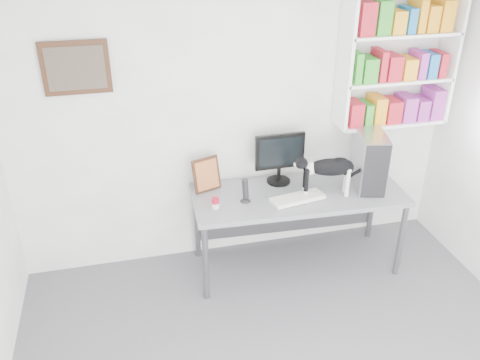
# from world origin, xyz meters

# --- Properties ---
(room) EXTENTS (4.01, 4.01, 2.70)m
(room) POSITION_xyz_m (0.00, 0.00, 1.35)
(room) COLOR #58585E
(room) RESTS_ON ground
(bookshelf) EXTENTS (1.03, 0.28, 1.24)m
(bookshelf) POSITION_xyz_m (1.40, 1.85, 1.85)
(bookshelf) COLOR white
(bookshelf) RESTS_ON room
(wall_art) EXTENTS (0.52, 0.04, 0.42)m
(wall_art) POSITION_xyz_m (-1.30, 1.97, 1.90)
(wall_art) COLOR #3E2414
(wall_art) RESTS_ON room
(desk) EXTENTS (1.90, 0.81, 0.78)m
(desk) POSITION_xyz_m (0.44, 1.56, 0.39)
(desk) COLOR gray
(desk) RESTS_ON room
(monitor) EXTENTS (0.46, 0.22, 0.48)m
(monitor) POSITION_xyz_m (0.33, 1.80, 1.02)
(monitor) COLOR black
(monitor) RESTS_ON desk
(keyboard) EXTENTS (0.49, 0.26, 0.04)m
(keyboard) POSITION_xyz_m (0.39, 1.45, 0.79)
(keyboard) COLOR white
(keyboard) RESTS_ON desk
(pc_tower) EXTENTS (0.34, 0.54, 0.50)m
(pc_tower) POSITION_xyz_m (1.09, 1.57, 1.03)
(pc_tower) COLOR #BABABF
(pc_tower) RESTS_ON desk
(speaker) EXTENTS (0.12, 0.12, 0.22)m
(speaker) POSITION_xyz_m (-0.05, 1.54, 0.88)
(speaker) COLOR black
(speaker) RESTS_ON desk
(leaning_print) EXTENTS (0.27, 0.18, 0.31)m
(leaning_print) POSITION_xyz_m (-0.33, 1.82, 0.93)
(leaning_print) COLOR #3E2414
(leaning_print) RESTS_ON desk
(soup_can) EXTENTS (0.08, 0.08, 0.09)m
(soup_can) POSITION_xyz_m (-0.32, 1.49, 0.82)
(soup_can) COLOR #AB0E25
(soup_can) RESTS_ON desk
(cat) EXTENTS (0.60, 0.26, 0.36)m
(cat) POSITION_xyz_m (0.67, 1.48, 0.96)
(cat) COLOR black
(cat) RESTS_ON desk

